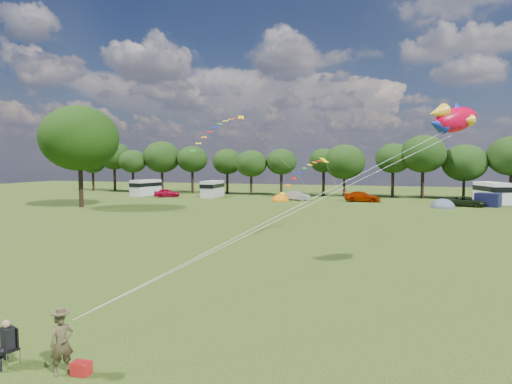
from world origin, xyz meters
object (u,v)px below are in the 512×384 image
(car_b, at_px, (296,196))
(camp_chair, at_px, (8,338))
(car_d, at_px, (467,202))
(fish_kite, at_px, (452,119))
(campervan_b, at_px, (212,188))
(tent_greyblue, at_px, (443,208))
(car_c, at_px, (362,197))
(kite_flyer, at_px, (62,344))
(big_tree, at_px, (80,138))
(campervan_d, at_px, (492,192))
(tent_orange, at_px, (280,201))
(car_a, at_px, (167,193))
(campervan_a, at_px, (146,187))

(car_b, height_order, camp_chair, camp_chair)
(car_d, relative_size, fish_kite, 1.56)
(car_d, distance_m, campervan_b, 38.72)
(car_d, xyz_separation_m, tent_greyblue, (-3.22, -2.47, -0.63))
(car_c, relative_size, car_d, 1.06)
(car_b, xyz_separation_m, kite_flyer, (4.15, -55.26, 0.20))
(car_d, xyz_separation_m, campervan_b, (-38.44, 4.58, 0.82))
(campervan_b, distance_m, camp_chair, 59.86)
(big_tree, height_order, kite_flyer, big_tree)
(camp_chair, bearing_deg, tent_greyblue, 91.04)
(big_tree, xyz_separation_m, campervan_d, (53.17, 21.21, -7.39))
(big_tree, distance_m, camp_chair, 47.21)
(campervan_b, xyz_separation_m, fish_kite, (30.82, -44.35, 6.60))
(tent_orange, bearing_deg, car_d, -1.02)
(campervan_b, bearing_deg, tent_greyblue, -102.53)
(fish_kite, bearing_deg, big_tree, 104.94)
(car_c, distance_m, car_d, 14.02)
(car_a, distance_m, campervan_a, 5.82)
(fish_kite, bearing_deg, campervan_a, 90.17)
(car_a, distance_m, car_b, 22.11)
(campervan_b, bearing_deg, tent_orange, -109.07)
(campervan_b, xyz_separation_m, kite_flyer, (19.02, -57.36, -0.59))
(car_b, distance_m, car_c, 9.90)
(tent_orange, bearing_deg, tent_greyblue, -7.44)
(car_c, xyz_separation_m, campervan_a, (-37.32, 1.27, 0.73))
(campervan_d, height_order, tent_orange, campervan_d)
(car_c, relative_size, campervan_a, 0.84)
(car_a, xyz_separation_m, car_b, (22.10, 0.42, -0.03))
(tent_orange, bearing_deg, campervan_a, 171.42)
(campervan_b, bearing_deg, car_b, -99.24)
(car_a, distance_m, tent_greyblue, 42.71)
(tent_greyblue, height_order, fish_kite, fish_kite)
(campervan_d, relative_size, tent_greyblue, 1.94)
(campervan_a, xyz_separation_m, campervan_d, (55.31, 1.61, 0.14))
(car_b, bearing_deg, camp_chair, -167.67)
(car_a, xyz_separation_m, campervan_b, (7.24, 2.52, 0.75))
(car_a, bearing_deg, car_b, -107.65)
(kite_flyer, height_order, camp_chair, kite_flyer)
(car_c, xyz_separation_m, fish_kite, (6.07, -42.78, 7.31))
(car_d, relative_size, camp_chair, 3.49)
(car_a, height_order, camp_chair, car_a)
(big_tree, xyz_separation_m, car_d, (48.86, 15.31, -8.36))
(campervan_a, bearing_deg, car_d, -82.30)
(campervan_a, height_order, kite_flyer, campervan_a)
(car_c, xyz_separation_m, car_d, (13.69, -3.01, -0.11))
(campervan_d, xyz_separation_m, fish_kite, (-11.92, -45.67, 6.44))
(car_b, xyz_separation_m, campervan_d, (27.88, 3.41, 0.94))
(car_d, distance_m, tent_orange, 25.66)
(campervan_d, bearing_deg, campervan_a, 76.02)
(campervan_b, height_order, tent_orange, campervan_b)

